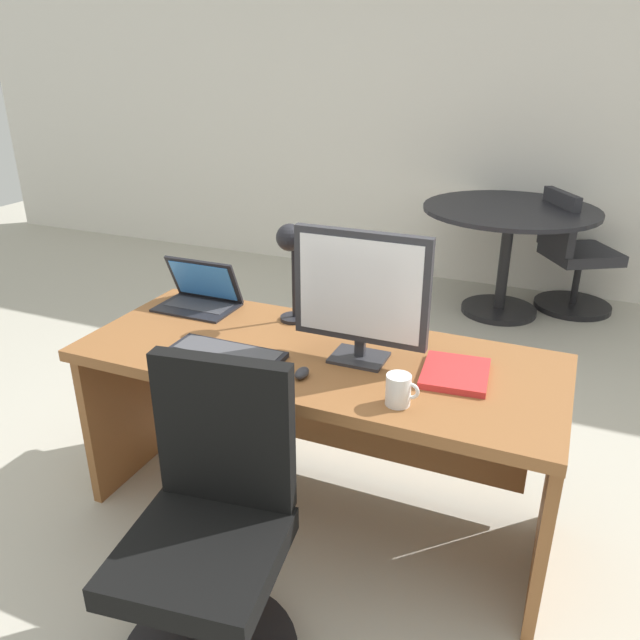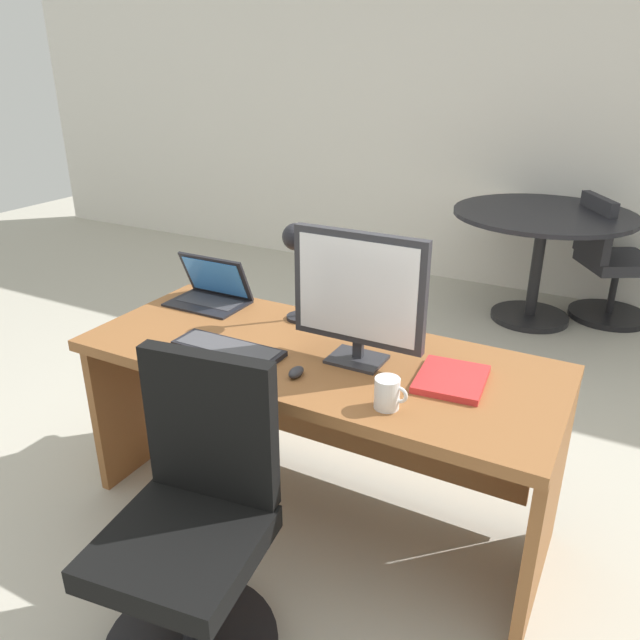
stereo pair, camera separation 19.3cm
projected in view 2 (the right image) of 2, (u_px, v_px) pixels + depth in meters
name	position (u px, v px, depth m)	size (l,w,h in m)	color
ground	(431.00, 366.00, 3.84)	(12.00, 12.00, 0.00)	#B7B2A3
back_wall	(519.00, 110.00, 4.67)	(10.00, 0.10, 2.80)	silver
desk	(321.00, 392.00, 2.44)	(1.82, 0.74, 0.75)	brown
monitor	(358.00, 292.00, 2.16)	(0.50, 0.16, 0.49)	#2D2D33
laptop	(212.00, 288.00, 2.79)	(0.34, 0.24, 0.21)	black
keyboard	(228.00, 348.00, 2.34)	(0.44, 0.14, 0.02)	black
mouse	(296.00, 372.00, 2.15)	(0.04, 0.08, 0.03)	#2D2D33
desk_lamp	(297.00, 250.00, 2.48)	(0.12, 0.14, 0.42)	black
book	(451.00, 379.00, 2.11)	(0.25, 0.28, 0.02)	red
coffee_mug	(388.00, 393.00, 1.94)	(0.11, 0.08, 0.10)	white
office_chair	(193.00, 542.00, 1.90)	(0.56, 0.56, 0.97)	black
meeting_table	(540.00, 239.00, 4.28)	(1.22, 1.22, 0.80)	black
meeting_chair_near	(609.00, 270.00, 4.40)	(0.64, 0.63, 0.90)	black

